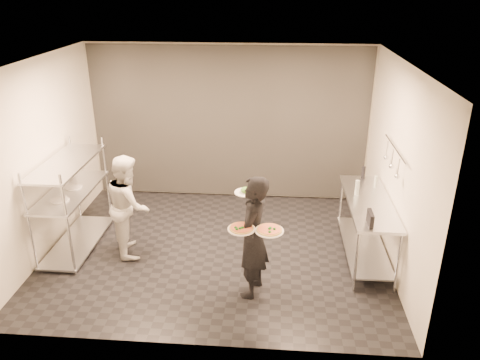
# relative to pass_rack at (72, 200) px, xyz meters

# --- Properties ---
(room_shell) EXTENTS (5.00, 4.00, 2.80)m
(room_shell) POSITION_rel_pass_rack_xyz_m (2.15, 1.18, 0.63)
(room_shell) COLOR black
(room_shell) RESTS_ON ground
(pass_rack) EXTENTS (0.60, 1.60, 1.50)m
(pass_rack) POSITION_rel_pass_rack_xyz_m (0.00, 0.00, 0.00)
(pass_rack) COLOR silver
(pass_rack) RESTS_ON ground
(prep_counter) EXTENTS (0.60, 1.80, 0.92)m
(prep_counter) POSITION_rel_pass_rack_xyz_m (4.33, 0.00, -0.14)
(prep_counter) COLOR silver
(prep_counter) RESTS_ON ground
(utensil_rail) EXTENTS (0.07, 1.20, 0.31)m
(utensil_rail) POSITION_rel_pass_rack_xyz_m (4.58, 0.00, 0.78)
(utensil_rail) COLOR silver
(utensil_rail) RESTS_ON room_shell
(waiter) EXTENTS (0.52, 0.67, 1.63)m
(waiter) POSITION_rel_pass_rack_xyz_m (2.74, -0.97, 0.05)
(waiter) COLOR black
(waiter) RESTS_ON ground
(chef) EXTENTS (0.79, 0.89, 1.52)m
(chef) POSITION_rel_pass_rack_xyz_m (0.89, -0.09, -0.01)
(chef) COLOR silver
(chef) RESTS_ON ground
(pizza_plate_near) EXTENTS (0.33, 0.33, 0.05)m
(pizza_plate_near) POSITION_rel_pass_rack_xyz_m (2.62, -1.22, 0.31)
(pizza_plate_near) COLOR silver
(pizza_plate_near) RESTS_ON waiter
(pizza_plate_far) EXTENTS (0.34, 0.34, 0.05)m
(pizza_plate_far) POSITION_rel_pass_rack_xyz_m (2.95, -1.22, 0.30)
(pizza_plate_far) COLOR silver
(pizza_plate_far) RESTS_ON waiter
(salad_plate) EXTENTS (0.29, 0.29, 0.07)m
(salad_plate) POSITION_rel_pass_rack_xyz_m (2.64, -0.72, 0.56)
(salad_plate) COLOR silver
(salad_plate) RESTS_ON waiter
(pos_monitor) EXTENTS (0.05, 0.25, 0.18)m
(pos_monitor) POSITION_rel_pass_rack_xyz_m (4.21, -0.72, 0.24)
(pos_monitor) COLOR black
(pos_monitor) RESTS_ON prep_counter
(bottle_green) EXTENTS (0.06, 0.06, 0.22)m
(bottle_green) POSITION_rel_pass_rack_xyz_m (4.18, 0.20, 0.26)
(bottle_green) COLOR gray
(bottle_green) RESTS_ON prep_counter
(bottle_clear) EXTENTS (0.05, 0.05, 0.18)m
(bottle_clear) POSITION_rel_pass_rack_xyz_m (4.50, 0.48, 0.24)
(bottle_clear) COLOR gray
(bottle_clear) RESTS_ON prep_counter
(bottle_dark) EXTENTS (0.06, 0.06, 0.20)m
(bottle_dark) POSITION_rel_pass_rack_xyz_m (4.37, 0.80, 0.25)
(bottle_dark) COLOR black
(bottle_dark) RESTS_ON prep_counter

